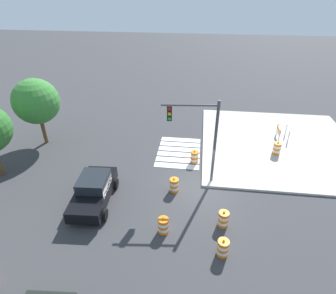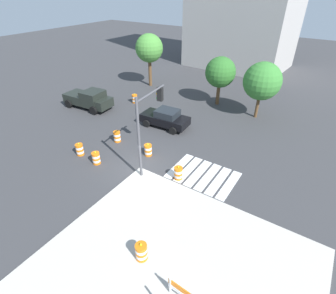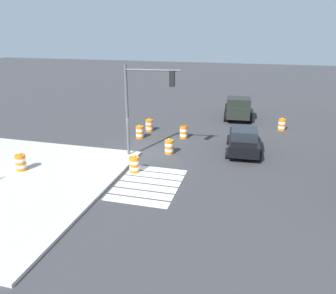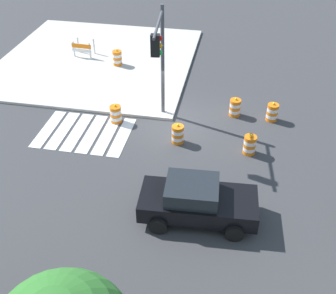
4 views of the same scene
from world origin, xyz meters
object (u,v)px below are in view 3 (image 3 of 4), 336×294
traffic_barrel_median_near (282,125)px  traffic_barrel_median_far (149,125)px  traffic_barrel_far_curb (134,165)px  sports_car (244,140)px  traffic_barrel_lane_center (169,147)px  traffic_barrel_crosswalk_end (140,132)px  traffic_barrel_near_corner (184,132)px  traffic_light_pole (145,95)px  traffic_barrel_on_sidewalk (21,162)px  pickup_truck (238,107)px

traffic_barrel_median_near → traffic_barrel_median_far: 10.40m
traffic_barrel_far_curb → traffic_barrel_median_near: bearing=141.6°
sports_car → traffic_barrel_lane_center: (1.48, -4.55, -0.36)m
sports_car → traffic_barrel_crosswalk_end: 7.50m
sports_car → traffic_barrel_median_near: sports_car is taller
traffic_barrel_near_corner → traffic_light_pole: (4.34, -1.38, 3.46)m
traffic_barrel_crosswalk_end → traffic_barrel_on_sidewalk: size_ratio=1.00×
traffic_barrel_crosswalk_end → traffic_light_pole: bearing=25.9°
pickup_truck → traffic_barrel_near_corner: pickup_truck is taller
traffic_barrel_near_corner → traffic_barrel_crosswalk_end: (0.83, -3.09, 0.00)m
traffic_barrel_near_corner → traffic_barrel_median_far: 3.14m
sports_car → traffic_barrel_on_sidewalk: sports_car is taller
traffic_barrel_median_near → traffic_light_pole: (8.27, -8.40, 3.46)m
traffic_barrel_median_near → traffic_barrel_near_corner: bearing=-60.8°
traffic_barrel_median_near → traffic_barrel_lane_center: (7.24, -7.23, 0.00)m
traffic_barrel_crosswalk_end → pickup_truck: bearing=139.7°
traffic_barrel_crosswalk_end → traffic_barrel_far_curb: (5.80, 1.75, 0.00)m
traffic_barrel_lane_center → traffic_barrel_on_sidewalk: size_ratio=1.00×
pickup_truck → traffic_barrel_on_sidewalk: size_ratio=5.17×
sports_car → traffic_light_pole: bearing=-66.3°
traffic_barrel_lane_center → traffic_light_pole: size_ratio=0.19×
traffic_barrel_lane_center → traffic_light_pole: 3.79m
traffic_barrel_crosswalk_end → traffic_barrel_median_near: size_ratio=1.00×
traffic_barrel_crosswalk_end → traffic_barrel_on_sidewalk: bearing=-29.8°
pickup_truck → traffic_barrel_far_curb: pickup_truck is taller
traffic_barrel_on_sidewalk → traffic_barrel_near_corner: bearing=138.4°
traffic_barrel_near_corner → traffic_barrel_median_far: same height
traffic_barrel_median_near → traffic_barrel_median_far: same height
traffic_light_pole → traffic_barrel_median_far: bearing=-163.6°
traffic_barrel_lane_center → pickup_truck: bearing=160.3°
traffic_barrel_near_corner → traffic_barrel_on_sidewalk: 11.10m
pickup_truck → traffic_barrel_median_near: pickup_truck is taller
traffic_barrel_near_corner → traffic_light_pole: 5.72m
sports_car → traffic_barrel_far_curb: (4.80, -5.68, -0.36)m
traffic_barrel_crosswalk_end → traffic_barrel_median_near: same height
traffic_barrel_near_corner → traffic_barrel_median_near: size_ratio=1.00×
traffic_barrel_median_near → traffic_barrel_far_curb: size_ratio=1.00×
traffic_barrel_on_sidewalk → traffic_barrel_far_curb: bearing=105.5°
pickup_truck → traffic_barrel_on_sidewalk: bearing=-35.5°
traffic_barrel_lane_center → traffic_barrel_median_near: bearing=135.0°
traffic_barrel_median_far → traffic_barrel_lane_center: bearing=32.4°
sports_car → traffic_barrel_lane_center: sports_car is taller
traffic_barrel_median_near → traffic_barrel_lane_center: same height
sports_car → traffic_barrel_lane_center: 4.80m
traffic_light_pole → traffic_barrel_lane_center: bearing=131.5°
pickup_truck → traffic_barrel_far_curb: bearing=-19.5°
pickup_truck → traffic_barrel_median_near: bearing=51.0°
traffic_barrel_near_corner → traffic_barrel_on_sidewalk: (8.31, -7.37, 0.15)m
traffic_barrel_median_near → traffic_barrel_on_sidewalk: bearing=-49.6°
traffic_barrel_lane_center → traffic_barrel_on_sidewalk: 8.72m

